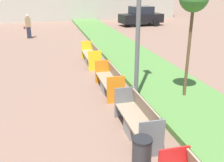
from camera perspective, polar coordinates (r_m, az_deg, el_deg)
name	(u,v)px	position (r m, az deg, el deg)	size (l,w,h in m)	color
planter_grass_strip	(141,65)	(12.92, 6.31, 3.56)	(2.80, 120.00, 0.18)	#4C7A38
bench_grey_frame	(138,122)	(6.99, 5.57, -8.77)	(0.65, 2.11, 0.94)	gray
bench_orange_frame	(110,82)	(9.67, -0.52, -0.29)	(0.65, 2.08, 0.94)	gray
bench_yellow_frame	(91,56)	(13.27, -4.49, 5.34)	(0.65, 2.39, 0.94)	gray
litter_bin	(142,157)	(5.57, 6.45, -16.17)	(0.41, 0.41, 0.88)	#2D2D30
sapling_tree_near	(194,0)	(8.70, 17.38, 16.52)	(0.90, 0.90, 3.85)	brown
pedestrian_walking	(28,26)	(20.85, -17.78, 11.28)	(0.53, 0.24, 1.75)	#232633
parked_car_distant	(141,16)	(26.68, 6.34, 13.84)	(4.39, 2.28, 1.86)	black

